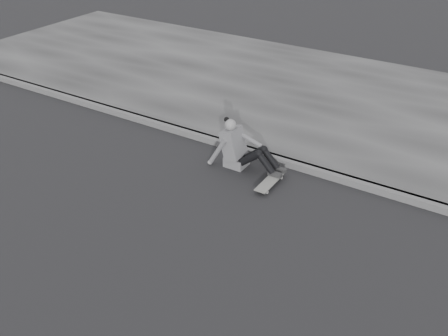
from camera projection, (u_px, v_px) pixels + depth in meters
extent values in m
plane|color=black|center=(314.00, 290.00, 6.22)|extent=(80.00, 80.00, 0.00)
cube|color=#535353|center=(377.00, 189.00, 8.06)|extent=(24.00, 0.16, 0.12)
cube|color=#3B3B3B|center=(422.00, 120.00, 10.25)|extent=(24.00, 6.00, 0.12)
cylinder|color=gray|center=(259.00, 189.00, 8.11)|extent=(0.03, 0.05, 0.05)
cylinder|color=gray|center=(267.00, 192.00, 8.04)|extent=(0.03, 0.05, 0.05)
cylinder|color=gray|center=(273.00, 175.00, 8.48)|extent=(0.03, 0.05, 0.05)
cylinder|color=gray|center=(281.00, 178.00, 8.42)|extent=(0.03, 0.05, 0.05)
cube|color=#313134|center=(263.00, 189.00, 8.06)|extent=(0.16, 0.04, 0.03)
cube|color=#313134|center=(277.00, 175.00, 8.44)|extent=(0.16, 0.04, 0.03)
cube|color=slate|center=(270.00, 181.00, 8.23)|extent=(0.20, 0.78, 0.02)
cube|color=#5A5A5D|center=(237.00, 161.00, 8.77)|extent=(0.36, 0.34, 0.18)
cube|color=#5A5A5D|center=(233.00, 143.00, 8.63)|extent=(0.37, 0.40, 0.57)
cube|color=#5A5A5D|center=(227.00, 135.00, 8.62)|extent=(0.14, 0.30, 0.20)
cylinder|color=gray|center=(231.00, 130.00, 8.53)|extent=(0.09, 0.09, 0.08)
sphere|color=gray|center=(230.00, 125.00, 8.48)|extent=(0.20, 0.20, 0.20)
sphere|color=black|center=(227.00, 120.00, 8.50)|extent=(0.09, 0.09, 0.09)
cylinder|color=black|center=(250.00, 158.00, 8.46)|extent=(0.43, 0.13, 0.39)
cylinder|color=black|center=(255.00, 154.00, 8.59)|extent=(0.43, 0.13, 0.39)
cylinder|color=black|center=(266.00, 163.00, 8.33)|extent=(0.35, 0.11, 0.36)
cylinder|color=black|center=(271.00, 159.00, 8.46)|extent=(0.35, 0.11, 0.36)
sphere|color=black|center=(259.00, 154.00, 8.32)|extent=(0.13, 0.13, 0.13)
sphere|color=black|center=(264.00, 149.00, 8.45)|extent=(0.13, 0.13, 0.13)
cube|color=#292929|center=(275.00, 174.00, 8.33)|extent=(0.24, 0.08, 0.07)
cube|color=#292929|center=(280.00, 169.00, 8.46)|extent=(0.24, 0.08, 0.07)
cylinder|color=#5A5A5D|center=(217.00, 152.00, 8.64)|extent=(0.38, 0.08, 0.58)
sphere|color=gray|center=(210.00, 162.00, 8.83)|extent=(0.08, 0.08, 0.08)
cylinder|color=#5A5A5D|center=(250.00, 140.00, 8.60)|extent=(0.48, 0.08, 0.21)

